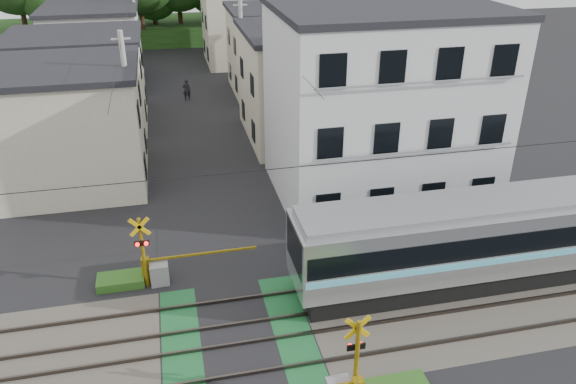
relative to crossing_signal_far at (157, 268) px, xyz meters
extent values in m
plane|color=black|center=(2.59, -3.65, -0.71)|extent=(120.00, 120.00, 0.00)
cube|color=#47423A|center=(2.59, -3.65, -0.71)|extent=(120.00, 6.00, 0.00)
cube|color=black|center=(2.59, -3.65, -0.71)|extent=(5.20, 120.00, 0.00)
cube|color=#145126|center=(0.69, -3.65, -0.70)|extent=(1.30, 6.00, 0.00)
cube|color=#145126|center=(4.49, -3.65, -0.70)|extent=(1.30, 6.00, 0.00)
cube|color=#3F3833|center=(2.59, -5.55, -0.64)|extent=(120.00, 0.08, 0.14)
cube|color=#3F3833|center=(2.59, -4.15, -0.64)|extent=(120.00, 0.08, 0.14)
cube|color=#3F3833|center=(2.59, -3.15, -0.64)|extent=(120.00, 0.08, 0.14)
cube|color=#3F3833|center=(2.59, -1.75, -0.64)|extent=(120.00, 0.08, 0.14)
cube|color=black|center=(13.52, -2.45, -0.28)|extent=(16.59, 2.29, 0.86)
cube|color=black|center=(7.47, -2.45, -0.42)|extent=(2.30, 2.11, 0.58)
cube|color=silver|center=(13.52, -2.45, 1.40)|extent=(17.28, 2.69, 2.50)
cube|color=black|center=(13.52, -2.45, 1.70)|extent=(17.01, 2.73, 0.85)
cube|color=#5AC5E4|center=(13.52, -2.45, 1.05)|extent=(17.11, 2.72, 0.27)
cube|color=slate|center=(13.52, -2.45, 2.76)|extent=(16.94, 2.20, 0.23)
cube|color=black|center=(4.92, -2.45, 1.78)|extent=(0.10, 2.31, 1.50)
cylinder|color=#E3B30B|center=(5.59, -7.25, 0.79)|extent=(0.14, 0.14, 3.00)
cube|color=#E3B30B|center=(5.59, -7.15, 1.99)|extent=(0.77, 0.05, 0.77)
cube|color=#E3B30B|center=(5.59, -7.15, 1.99)|extent=(0.77, 0.05, 0.77)
cube|color=black|center=(5.59, -7.15, 1.29)|extent=(0.55, 0.05, 0.20)
sphere|color=#FF0C07|center=(5.43, -7.09, 1.29)|extent=(0.16, 0.16, 0.16)
sphere|color=#FF0C07|center=(5.75, -7.09, 1.29)|extent=(0.16, 0.16, 0.16)
cylinder|color=#E3B30B|center=(-0.41, -0.05, 0.79)|extent=(0.14, 0.14, 3.00)
cube|color=#E3B30B|center=(-0.41, -0.15, 1.99)|extent=(0.77, 0.05, 0.77)
cube|color=#E3B30B|center=(-0.41, -0.15, 1.99)|extent=(0.77, 0.05, 0.77)
cube|color=black|center=(-0.41, -0.15, 1.29)|extent=(0.55, 0.05, 0.20)
sphere|color=#FF0C07|center=(-0.57, -0.21, 1.29)|extent=(0.16, 0.16, 0.16)
sphere|color=#FF0C07|center=(-0.25, -0.21, 1.29)|extent=(0.16, 0.16, 0.16)
cube|color=gray|center=(0.09, -0.05, -0.26)|extent=(0.70, 0.50, 0.90)
cube|color=#E3B30B|center=(-0.41, 0.20, -0.16)|extent=(0.30, 0.30, 1.10)
cube|color=#E3B30B|center=(1.84, 0.20, 0.29)|extent=(4.20, 0.08, 0.08)
cube|color=silver|center=(11.09, 5.85, 3.79)|extent=(10.00, 8.00, 9.00)
cube|color=black|center=(11.09, 5.85, 8.44)|extent=(10.20, 8.16, 0.30)
cube|color=black|center=(7.39, 1.82, 0.79)|extent=(1.10, 0.06, 1.40)
cube|color=black|center=(9.84, 1.82, 0.79)|extent=(1.10, 0.06, 1.40)
cube|color=black|center=(12.29, 1.82, 0.79)|extent=(1.10, 0.06, 1.40)
cube|color=black|center=(14.74, 1.82, 0.79)|extent=(1.10, 0.06, 1.40)
cube|color=gray|center=(11.09, 1.60, 0.19)|extent=(9.00, 0.06, 0.08)
cube|color=black|center=(7.39, 1.82, 3.79)|extent=(1.10, 0.06, 1.40)
cube|color=black|center=(9.84, 1.82, 3.79)|extent=(1.10, 0.06, 1.40)
cube|color=black|center=(12.29, 1.82, 3.79)|extent=(1.10, 0.06, 1.40)
cube|color=black|center=(14.74, 1.82, 3.79)|extent=(1.10, 0.06, 1.40)
cube|color=gray|center=(11.09, 1.60, 3.19)|extent=(9.00, 0.06, 0.08)
cube|color=black|center=(7.39, 1.82, 6.79)|extent=(1.10, 0.06, 1.40)
cube|color=black|center=(9.84, 1.82, 6.79)|extent=(1.10, 0.06, 1.40)
cube|color=black|center=(12.29, 1.82, 6.79)|extent=(1.10, 0.06, 1.40)
cube|color=black|center=(14.74, 1.82, 6.79)|extent=(1.10, 0.06, 1.40)
cube|color=gray|center=(11.09, 1.60, 6.19)|extent=(9.00, 0.06, 0.08)
cube|color=beige|center=(-3.91, 10.35, 2.29)|extent=(7.00, 7.00, 6.00)
cube|color=black|center=(-3.91, 10.35, 5.44)|extent=(7.35, 7.35, 0.30)
cube|color=black|center=(-0.38, 8.60, 0.59)|extent=(0.06, 1.00, 1.20)
cube|color=black|center=(-0.38, 12.10, 0.59)|extent=(0.06, 1.00, 1.20)
cube|color=black|center=(-0.38, 8.60, 3.39)|extent=(0.06, 1.00, 1.20)
cube|color=black|center=(-0.38, 12.10, 3.39)|extent=(0.06, 1.00, 1.20)
cube|color=beige|center=(9.39, 14.35, 2.54)|extent=(7.00, 8.00, 6.50)
cube|color=black|center=(9.39, 14.35, 5.94)|extent=(7.35, 8.40, 0.30)
cube|color=black|center=(5.86, 12.35, 0.59)|extent=(0.06, 1.00, 1.20)
cube|color=black|center=(5.86, 16.35, 0.59)|extent=(0.06, 1.00, 1.20)
cube|color=black|center=(5.86, 12.35, 3.39)|extent=(0.06, 1.00, 1.20)
cube|color=black|center=(5.86, 16.35, 3.39)|extent=(0.06, 1.00, 1.20)
cube|color=beige|center=(-4.41, 19.35, 2.19)|extent=(8.00, 7.00, 5.80)
cube|color=black|center=(-4.41, 19.35, 5.24)|extent=(8.40, 7.35, 0.30)
cube|color=black|center=(-0.38, 17.60, 0.59)|extent=(0.06, 1.00, 1.20)
cube|color=black|center=(-0.38, 21.10, 0.59)|extent=(0.06, 1.00, 1.20)
cube|color=black|center=(-0.38, 17.60, 3.39)|extent=(0.06, 1.00, 1.20)
cube|color=black|center=(-0.38, 21.10, 3.39)|extent=(0.06, 1.00, 1.20)
cube|color=beige|center=(9.79, 24.35, 2.39)|extent=(7.00, 7.00, 6.20)
cube|color=black|center=(9.79, 24.35, 5.64)|extent=(7.35, 7.35, 0.30)
cube|color=black|center=(6.26, 22.60, 0.59)|extent=(0.06, 1.00, 1.20)
cube|color=black|center=(6.26, 26.10, 0.59)|extent=(0.06, 1.00, 1.20)
cube|color=black|center=(6.26, 22.60, 3.39)|extent=(0.06, 1.00, 1.20)
cube|color=black|center=(6.26, 26.10, 3.39)|extent=(0.06, 1.00, 1.20)
cube|color=#ACAFB1|center=(-4.21, 29.35, 2.29)|extent=(7.00, 8.00, 6.00)
cube|color=black|center=(-4.21, 29.35, 5.44)|extent=(7.35, 8.40, 0.30)
cube|color=black|center=(-0.68, 27.35, 0.59)|extent=(0.06, 1.00, 1.20)
cube|color=black|center=(-0.68, 31.35, 0.59)|extent=(0.06, 1.00, 1.20)
cube|color=black|center=(-0.68, 27.35, 3.39)|extent=(0.06, 1.00, 1.20)
cube|color=black|center=(-0.68, 31.35, 3.39)|extent=(0.06, 1.00, 1.20)
cube|color=beige|center=(9.09, 34.35, 2.49)|extent=(8.00, 7.00, 6.40)
cube|color=black|center=(5.06, 32.60, 0.59)|extent=(0.06, 1.00, 1.20)
cube|color=black|center=(5.06, 36.10, 0.59)|extent=(0.06, 1.00, 1.20)
cube|color=black|center=(5.06, 32.60, 3.39)|extent=(0.06, 1.00, 1.20)
cube|color=black|center=(5.06, 36.10, 3.39)|extent=(0.06, 1.00, 1.20)
cube|color=#234A18|center=(2.59, 46.35, 0.29)|extent=(40.00, 10.00, 2.00)
cylinder|color=#332114|center=(-12.11, 43.49, 2.28)|extent=(0.50, 0.50, 5.98)
cylinder|color=#332114|center=(-9.22, 42.86, 1.53)|extent=(0.50, 0.50, 4.47)
cylinder|color=#332114|center=(-5.92, 47.08, 1.52)|extent=(0.50, 0.50, 4.47)
cylinder|color=#332114|center=(-4.25, 42.95, 1.98)|extent=(0.50, 0.50, 5.37)
cylinder|color=#332114|center=(-0.63, 41.94, 2.20)|extent=(0.50, 0.50, 5.83)
cylinder|color=#332114|center=(0.66, 44.63, 1.30)|extent=(0.50, 0.50, 4.02)
cylinder|color=#332114|center=(3.32, 44.41, 1.96)|extent=(0.50, 0.50, 5.34)
cylinder|color=#332114|center=(7.16, 44.85, 1.41)|extent=(0.50, 0.50, 4.25)
cylinder|color=#332114|center=(9.23, 42.93, 1.87)|extent=(0.50, 0.50, 5.16)
cylinder|color=#332114|center=(12.07, 42.17, 1.98)|extent=(0.50, 0.50, 5.38)
cylinder|color=#332114|center=(14.01, 44.10, 2.21)|extent=(0.50, 0.50, 5.85)
cylinder|color=#332114|center=(16.85, 45.01, 1.72)|extent=(0.50, 0.50, 4.86)
cube|color=black|center=(8.59, -2.45, 4.89)|extent=(60.00, 0.02, 0.02)
cylinder|color=#A5A5A0|center=(-0.81, 9.35, 3.29)|extent=(0.26, 0.26, 8.00)
cube|color=#A5A5A0|center=(-0.81, 9.35, 6.89)|extent=(0.90, 0.08, 0.08)
cylinder|color=#A5A5A0|center=(6.19, 18.35, 3.29)|extent=(0.26, 0.26, 8.00)
cube|color=#A5A5A0|center=(6.19, 18.35, 6.89)|extent=(0.90, 0.08, 0.08)
cylinder|color=#A5A5A0|center=(-0.81, 30.35, 3.29)|extent=(0.26, 0.26, 8.00)
cube|color=black|center=(-0.81, 19.85, 6.69)|extent=(0.02, 42.00, 0.02)
cube|color=black|center=(6.19, 19.85, 6.69)|extent=(0.02, 42.00, 0.02)
imported|color=black|center=(2.57, 23.46, 0.10)|extent=(0.60, 0.41, 1.61)
cube|color=#2D5E1E|center=(-1.41, 0.25, -0.53)|extent=(1.80, 1.00, 0.36)
cube|color=#2D5E1E|center=(7.19, -0.45, -0.56)|extent=(1.50, 0.90, 0.30)
camera|label=1|loc=(1.03, -18.63, 12.44)|focal=35.00mm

